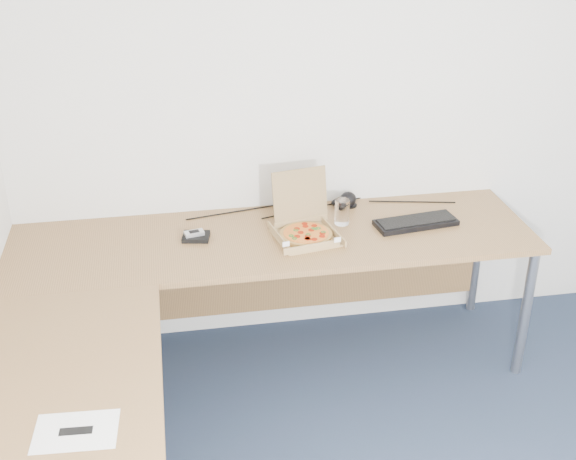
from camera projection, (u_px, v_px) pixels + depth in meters
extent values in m
cube|color=olive|center=(273.00, 239.00, 3.57)|extent=(2.50, 0.70, 0.03)
cube|color=olive|center=(56.00, 413.00, 2.47)|extent=(0.70, 1.50, 0.03)
cylinder|color=gray|center=(477.00, 255.00, 4.19)|extent=(0.05, 0.05, 0.70)
cube|color=#A88754|center=(306.00, 238.00, 3.55)|extent=(0.28, 0.28, 0.01)
cube|color=#A88754|center=(300.00, 197.00, 3.62)|extent=(0.28, 0.06, 0.27)
cylinder|color=#B27D38|center=(306.00, 235.00, 3.54)|extent=(0.25, 0.25, 0.02)
cylinder|color=red|center=(306.00, 233.00, 3.54)|extent=(0.22, 0.22, 0.00)
cylinder|color=silver|center=(342.00, 212.00, 3.66)|extent=(0.07, 0.07, 0.13)
cube|color=black|center=(416.00, 223.00, 3.67)|extent=(0.42, 0.20, 0.03)
ellipsoid|color=black|center=(342.00, 202.00, 3.87)|extent=(0.11, 0.08, 0.04)
cube|color=black|center=(196.00, 237.00, 3.54)|extent=(0.14, 0.13, 0.02)
cube|color=#B2B5BA|center=(194.00, 233.00, 3.53)|extent=(0.10, 0.07, 0.02)
cube|color=white|center=(76.00, 431.00, 2.37)|extent=(0.27, 0.20, 0.00)
ellipsoid|color=black|center=(348.00, 198.00, 3.86)|extent=(0.09, 0.09, 0.08)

